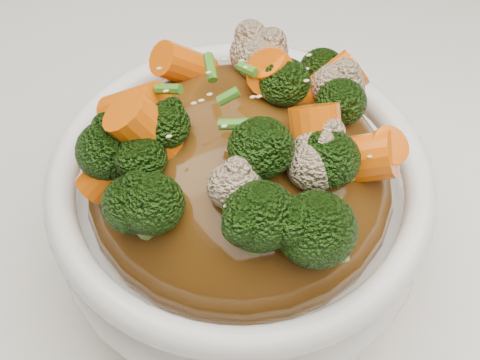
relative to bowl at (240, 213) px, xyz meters
name	(u,v)px	position (x,y,z in m)	size (l,w,h in m)	color
tablecloth	(291,219)	(0.05, 0.03, -0.07)	(1.20, 0.80, 0.04)	white
bowl	(240,213)	(0.00, 0.00, 0.00)	(0.24, 0.24, 0.09)	white
sauce_base	(240,183)	(0.00, 0.00, 0.03)	(0.19, 0.19, 0.10)	#54310E
carrots	(240,107)	(0.00, 0.00, 0.10)	(0.19, 0.19, 0.05)	orange
broccoli	(240,108)	(0.00, 0.00, 0.10)	(0.19, 0.19, 0.05)	black
cauliflower	(240,111)	(0.00, 0.00, 0.10)	(0.19, 0.19, 0.04)	tan
scallions	(240,105)	(0.00, 0.00, 0.10)	(0.14, 0.14, 0.02)	#3A7B1C
sesame_seeds	(240,105)	(0.00, 0.00, 0.10)	(0.17, 0.17, 0.01)	beige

